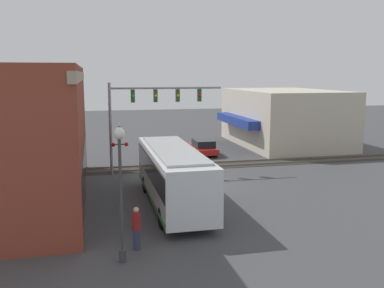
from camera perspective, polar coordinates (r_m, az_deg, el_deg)
The scene contains 10 objects.
ground_plane at distance 27.66m, azimuth 1.84°, elevation -5.63°, with size 120.00×120.00×0.00m, color #424244.
brick_building at distance 25.84m, azimuth -23.37°, elevation 1.09°, with size 16.86×8.23×7.55m.
shop_building at distance 44.35m, azimuth 12.07°, elevation 3.47°, with size 13.73×10.09×5.55m.
city_bus at distance 23.28m, azimuth -2.56°, elevation -4.03°, with size 10.32×2.59×3.20m.
traffic_signal_gantry at distance 30.70m, azimuth -5.86°, elevation 5.24°, with size 0.42×8.16×6.55m.
crossing_signal at distance 30.11m, azimuth -9.60°, elevation -0.06°, with size 1.41×1.18×3.81m.
streetlamp at distance 16.22m, azimuth -9.51°, elevation -5.21°, with size 0.44×0.44×5.21m.
rail_track_near at distance 33.32m, azimuth -0.83°, elevation -2.99°, with size 2.60×60.00×0.15m.
parked_car_red at distance 38.25m, azimuth 1.47°, elevation -0.46°, with size 4.42×1.82×1.36m.
pedestrian_by_lamp at distance 17.93m, azimuth -7.41°, elevation -11.02°, with size 0.34×0.34×1.81m.
Camera 1 is at (-25.80, 6.95, 7.14)m, focal length 40.00 mm.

